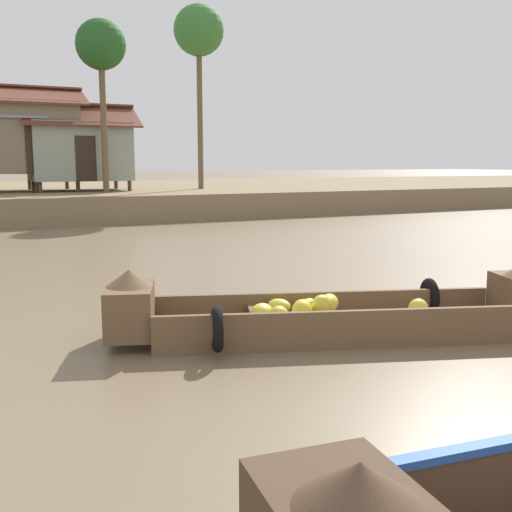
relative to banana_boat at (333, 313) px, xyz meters
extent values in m
plane|color=#726047|center=(-0.26, 4.82, -0.30)|extent=(300.00, 300.00, 0.00)
cube|color=#7F6B4C|center=(-0.26, 24.71, 0.19)|extent=(160.00, 20.00, 0.98)
cube|color=brown|center=(0.03, 0.00, -0.24)|extent=(4.57, 2.48, 0.12)
cube|color=brown|center=(0.19, 0.48, -0.01)|extent=(4.24, 1.52, 0.34)
cube|color=brown|center=(-0.14, -0.49, -0.01)|extent=(4.24, 1.52, 0.34)
cube|color=brown|center=(-2.33, 0.80, 0.11)|extent=(0.81, 1.06, 0.58)
cone|color=brown|center=(-2.33, 0.80, 0.51)|extent=(0.71, 0.71, 0.20)
cube|color=brown|center=(-0.87, 0.30, 0.01)|extent=(0.51, 1.00, 0.05)
torus|color=black|center=(1.64, 0.11, 0.03)|extent=(0.28, 0.53, 0.52)
torus|color=black|center=(-1.59, -0.12, 0.03)|extent=(0.28, 0.53, 0.52)
ellipsoid|color=yellow|center=(0.87, -0.56, 0.08)|extent=(0.31, 0.26, 0.27)
ellipsoid|color=yellow|center=(-0.51, 0.46, 0.05)|extent=(0.37, 0.39, 0.19)
ellipsoid|color=gold|center=(-0.78, -0.04, 0.05)|extent=(0.33, 0.31, 0.26)
ellipsoid|color=yellow|center=(-0.87, 0.23, 0.06)|extent=(0.41, 0.41, 0.22)
ellipsoid|color=yellow|center=(-0.16, 0.32, 0.04)|extent=(0.32, 0.27, 0.19)
ellipsoid|color=yellow|center=(-0.46, -0.04, 0.10)|extent=(0.38, 0.38, 0.26)
ellipsoid|color=yellow|center=(-0.18, -0.02, 0.14)|extent=(0.30, 0.24, 0.23)
ellipsoid|color=yellow|center=(0.01, 0.10, 0.11)|extent=(0.39, 0.40, 0.22)
cone|color=#473323|center=(-2.63, -4.24, 0.58)|extent=(0.62, 0.62, 0.20)
cylinder|color=#4C3826|center=(-1.60, 18.92, 1.06)|extent=(0.16, 0.16, 0.74)
cylinder|color=#4C3826|center=(-1.60, 21.99, 1.06)|extent=(0.16, 0.16, 0.74)
cylinder|color=#4C3826|center=(-0.03, 18.83, 1.07)|extent=(0.16, 0.16, 0.76)
cylinder|color=#4C3826|center=(-0.03, 21.85, 1.07)|extent=(0.16, 0.16, 0.76)
cube|color=#7A6B56|center=(-1.56, 20.34, 2.85)|extent=(3.45, 3.42, 2.81)
cube|color=#2D2319|center=(-1.56, 18.61, 2.35)|extent=(0.80, 0.04, 1.80)
cube|color=brown|center=(-1.56, 19.49, 4.52)|extent=(4.15, 2.21, 0.89)
cube|color=brown|center=(-1.56, 21.20, 4.52)|extent=(4.15, 2.21, 0.89)
cylinder|color=#4C3826|center=(-1.50, 18.69, 0.90)|extent=(0.16, 0.16, 0.43)
cylinder|color=#4C3826|center=(2.04, 18.69, 0.90)|extent=(0.16, 0.16, 0.43)
cylinder|color=#4C3826|center=(-1.50, 21.27, 0.90)|extent=(0.16, 0.16, 0.43)
cylinder|color=#4C3826|center=(2.04, 21.27, 0.90)|extent=(0.16, 0.16, 0.43)
cube|color=gray|center=(0.27, 19.98, 2.31)|extent=(3.94, 2.98, 2.39)
cube|color=#2D2319|center=(0.27, 18.47, 2.01)|extent=(0.80, 0.04, 1.80)
cube|color=brown|center=(0.27, 19.24, 3.79)|extent=(4.64, 1.97, 1.06)
cube|color=brown|center=(0.27, 20.73, 3.79)|extent=(4.64, 1.97, 1.06)
cylinder|color=brown|center=(5.47, 19.38, 3.93)|extent=(0.24, 0.24, 6.48)
sphere|color=#387533|center=(5.47, 19.38, 7.57)|extent=(2.20, 2.20, 2.20)
cylinder|color=brown|center=(0.92, 17.93, 3.32)|extent=(0.24, 0.24, 5.26)
sphere|color=#235623|center=(0.92, 17.93, 6.35)|extent=(1.92, 1.92, 1.92)
camera|label=1|loc=(-3.95, -6.03, 1.85)|focal=41.55mm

